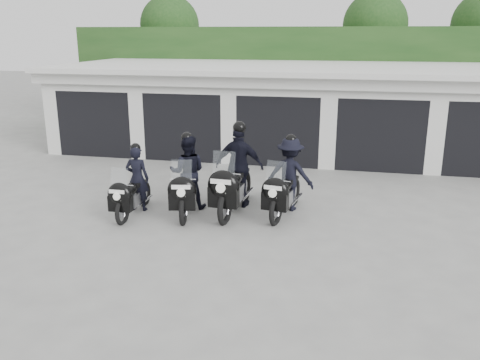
% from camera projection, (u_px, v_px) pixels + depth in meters
% --- Properties ---
extents(ground, '(80.00, 80.00, 0.00)m').
position_uv_depth(ground, '(240.00, 229.00, 10.93)').
color(ground, gray).
rests_on(ground, ground).
extents(garage_block, '(16.40, 6.80, 2.96)m').
position_uv_depth(garage_block, '(288.00, 110.00, 18.09)').
color(garage_block, silver).
rests_on(garage_block, ground).
extents(background_vegetation, '(20.00, 3.90, 5.80)m').
position_uv_depth(background_vegetation, '(311.00, 63.00, 22.19)').
color(background_vegetation, '#1A3D16').
rests_on(background_vegetation, ground).
extents(police_bike_a, '(0.57, 1.92, 1.67)m').
position_uv_depth(police_bike_a, '(133.00, 186.00, 11.70)').
color(police_bike_a, black).
rests_on(police_bike_a, ground).
extents(police_bike_b, '(1.06, 2.17, 1.91)m').
position_uv_depth(police_bike_b, '(187.00, 178.00, 11.87)').
color(police_bike_b, black).
rests_on(police_bike_b, ground).
extents(police_bike_c, '(1.21, 2.48, 2.15)m').
position_uv_depth(police_bike_c, '(237.00, 172.00, 11.95)').
color(police_bike_c, black).
rests_on(police_bike_c, ground).
extents(police_bike_d, '(1.21, 2.15, 1.88)m').
position_uv_depth(police_bike_d, '(288.00, 179.00, 11.79)').
color(police_bike_d, black).
rests_on(police_bike_d, ground).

